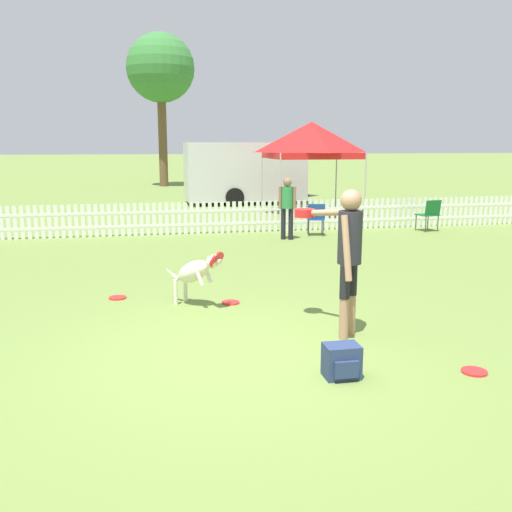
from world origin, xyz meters
TOP-DOWN VIEW (x-y plane):
  - ground_plane at (0.00, 0.00)m, footprint 240.00×240.00m
  - handler_person at (1.32, 0.38)m, footprint 0.67×1.12m
  - leaping_dog at (-0.30, 1.98)m, footprint 0.84×0.85m
  - frisbee_near_handler at (0.21, 2.02)m, footprint 0.26×0.26m
  - frisbee_near_dog at (-1.40, 2.61)m, footprint 0.26×0.26m
  - frisbee_midfield at (2.22, -0.97)m, footprint 0.26×0.26m
  - backpack_on_grass at (0.87, -0.81)m, footprint 0.34×0.29m
  - picket_fence at (0.00, 8.57)m, footprint 24.99×0.04m
  - folding_chair_blue_left at (3.24, 7.68)m, footprint 0.51×0.53m
  - folding_chair_center at (6.37, 7.78)m, footprint 0.55×0.57m
  - canopy_tent_main at (4.44, 12.14)m, footprint 2.73×2.73m
  - spectator_standing at (2.40, 7.28)m, footprint 0.39×0.27m
  - equipment_trailer at (2.89, 15.76)m, footprint 5.25×2.30m
  - tree_left_grove at (0.24, 25.41)m, footprint 3.53×3.53m

SIDE VIEW (x-z plane):
  - ground_plane at x=0.00m, z-range 0.00..0.00m
  - frisbee_near_handler at x=0.21m, z-range 0.00..0.02m
  - frisbee_near_dog at x=-1.40m, z-range 0.00..0.02m
  - frisbee_midfield at x=2.22m, z-range 0.00..0.02m
  - backpack_on_grass at x=0.87m, z-range 0.00..0.33m
  - picket_fence at x=0.00m, z-range 0.00..0.81m
  - folding_chair_blue_left at x=3.24m, z-range 0.08..0.89m
  - folding_chair_center at x=6.37m, z-range 0.08..0.91m
  - leaping_dog at x=-0.30m, z-range 0.09..0.92m
  - spectator_standing at x=2.40m, z-range 0.14..1.61m
  - handler_person at x=1.32m, z-range 0.24..1.99m
  - equipment_trailer at x=2.89m, z-range 0.07..2.38m
  - canopy_tent_main at x=4.44m, z-range 0.89..3.84m
  - tree_left_grove at x=0.24m, z-range 2.09..9.98m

